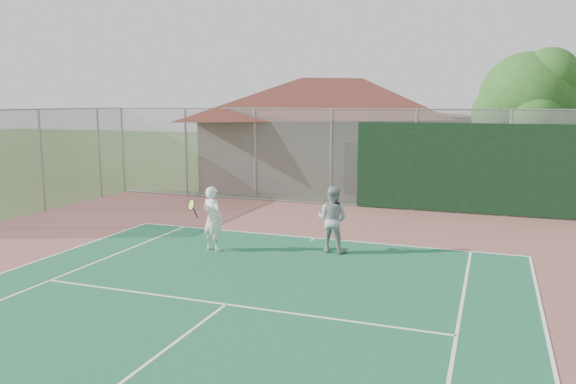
% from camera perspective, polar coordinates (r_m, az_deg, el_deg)
% --- Properties ---
extents(back_fence, '(20.08, 0.11, 3.53)m').
position_cam_1_polar(back_fence, '(19.78, 13.08, 2.88)').
color(back_fence, gray).
rests_on(back_fence, ground).
extents(side_fence_left, '(0.08, 9.00, 3.50)m').
position_cam_1_polar(side_fence_left, '(20.99, -23.73, 2.92)').
color(side_fence_left, gray).
rests_on(side_fence_left, ground).
extents(clubhouse, '(15.54, 13.03, 5.71)m').
position_cam_1_polar(clubhouse, '(27.12, 4.78, 7.32)').
color(clubhouse, tan).
rests_on(clubhouse, ground).
extents(bleachers, '(3.08, 2.20, 1.02)m').
position_cam_1_polar(bleachers, '(25.07, -5.29, 1.76)').
color(bleachers, maroon).
rests_on(bleachers, ground).
extents(tree, '(4.05, 3.83, 5.64)m').
position_cam_1_polar(tree, '(22.34, 23.39, 8.32)').
color(tree, '#3A2115').
rests_on(tree, ground).
extents(player_white_front, '(0.96, 0.75, 1.64)m').
position_cam_1_polar(player_white_front, '(14.25, -7.71, -2.74)').
color(player_white_front, white).
rests_on(player_white_front, ground).
extents(player_grey_back, '(0.89, 0.74, 1.66)m').
position_cam_1_polar(player_grey_back, '(14.05, 4.53, -2.83)').
color(player_grey_back, '#999C9E').
rests_on(player_grey_back, ground).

